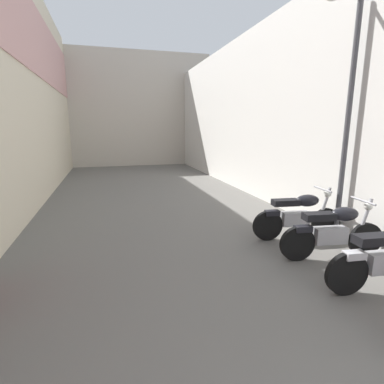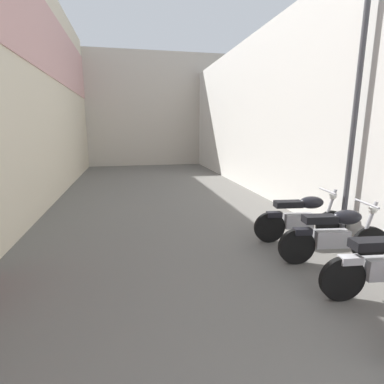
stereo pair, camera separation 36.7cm
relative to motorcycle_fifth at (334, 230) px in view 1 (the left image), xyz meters
The scene contains 7 objects.
ground_plane 3.12m from the motorcycle_fifth, 137.32° to the left, with size 35.14×35.14×0.00m, color #66635E.
building_left 7.51m from the motorcycle_fifth, 144.50° to the left, with size 0.45×19.14×6.61m.
building_right 4.74m from the motorcycle_fifth, 74.40° to the left, with size 0.45×19.14×5.22m.
building_far_end 15.07m from the motorcycle_fifth, 98.78° to the left, with size 9.41×2.00×6.34m, color beige.
motorcycle_fifth is the anchor object (origin of this frame).
motorcycle_sixth 0.98m from the motorcycle_fifth, 90.00° to the left, with size 1.85×0.58×1.04m.
street_lamp 2.37m from the motorcycle_fifth, 49.09° to the left, with size 0.79×0.18×4.45m.
Camera 1 is at (-1.33, 1.55, 2.20)m, focal length 27.91 mm.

